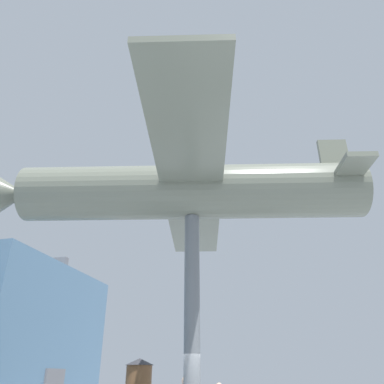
{
  "coord_description": "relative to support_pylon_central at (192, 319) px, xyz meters",
  "views": [
    {
      "loc": [
        -12.17,
        -3.02,
        1.84
      ],
      "look_at": [
        0.0,
        0.0,
        8.08
      ],
      "focal_mm": 35.0,
      "sensor_mm": 36.0,
      "label": 1
    }
  ],
  "objects": [
    {
      "name": "suspended_airplane",
      "position": [
        -0.08,
        0.35,
        4.56
      ],
      "size": [
        14.33,
        14.23,
        3.2
      ],
      "rotation": [
        0.0,
        0.0,
        0.21
      ],
      "color": "slate",
      "rests_on": "support_pylon_central"
    },
    {
      "name": "support_pylon_central",
      "position": [
        0.0,
        0.0,
        0.0
      ],
      "size": [
        0.52,
        0.52,
        7.07
      ],
      "color": "slate",
      "rests_on": "ground_plane"
    }
  ]
}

